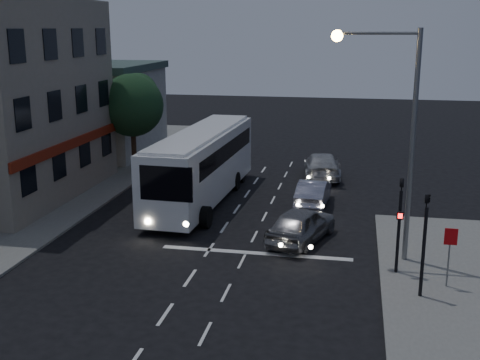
% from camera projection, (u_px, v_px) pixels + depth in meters
% --- Properties ---
extents(ground, '(120.00, 120.00, 0.00)m').
position_uv_depth(ground, '(197.00, 268.00, 23.49)').
color(ground, black).
extents(sidewalk_far, '(12.00, 50.00, 0.12)m').
position_uv_depth(sidewalk_far, '(8.00, 195.00, 33.49)').
color(sidewalk_far, slate).
rests_on(sidewalk_far, ground).
extents(road_markings, '(8.00, 30.55, 0.01)m').
position_uv_depth(road_markings, '(245.00, 241.00, 26.40)').
color(road_markings, silver).
rests_on(road_markings, ground).
extents(tour_bus, '(3.15, 12.58, 3.83)m').
position_uv_depth(tour_bus, '(202.00, 163.00, 32.09)').
color(tour_bus, white).
rests_on(tour_bus, ground).
extents(car_suv, '(3.12, 4.89, 1.55)m').
position_uv_depth(car_suv, '(301.00, 224.00, 26.23)').
color(car_suv, gray).
rests_on(car_suv, ground).
extents(car_sedan_a, '(1.71, 4.30, 1.39)m').
position_uv_depth(car_sedan_a, '(313.00, 193.00, 31.55)').
color(car_sedan_a, '#9292A5').
rests_on(car_sedan_a, ground).
extents(car_sedan_b, '(2.71, 5.50, 1.54)m').
position_uv_depth(car_sedan_b, '(322.00, 165.00, 37.47)').
color(car_sedan_b, '#BBBBBB').
rests_on(car_sedan_b, ground).
extents(traffic_signal_main, '(0.25, 0.35, 4.10)m').
position_uv_depth(traffic_signal_main, '(400.00, 214.00, 22.23)').
color(traffic_signal_main, black).
rests_on(traffic_signal_main, sidewalk_near).
extents(traffic_signal_side, '(0.18, 0.15, 4.10)m').
position_uv_depth(traffic_signal_side, '(425.00, 233.00, 20.22)').
color(traffic_signal_side, black).
rests_on(traffic_signal_side, sidewalk_near).
extents(regulatory_sign, '(0.45, 0.12, 2.20)m').
position_uv_depth(regulatory_sign, '(450.00, 248.00, 21.15)').
color(regulatory_sign, slate).
rests_on(regulatory_sign, sidewalk_near).
extents(streetlight, '(3.32, 0.44, 9.00)m').
position_uv_depth(streetlight, '(396.00, 119.00, 22.81)').
color(streetlight, slate).
rests_on(streetlight, sidewalk_near).
extents(low_building_north, '(9.40, 9.40, 6.50)m').
position_uv_depth(low_building_north, '(89.00, 108.00, 44.18)').
color(low_building_north, '#BAB9B3').
rests_on(low_building_north, sidewalk_far).
extents(street_tree, '(4.00, 4.00, 6.20)m').
position_uv_depth(street_tree, '(132.00, 102.00, 38.19)').
color(street_tree, black).
rests_on(street_tree, sidewalk_far).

